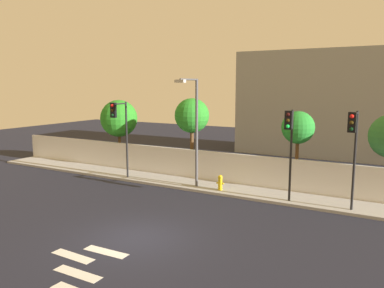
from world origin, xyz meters
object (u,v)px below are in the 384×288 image
Objects in this scene: traffic_light_center at (289,136)px; fire_hydrant at (220,182)px; roadside_tree_leftmost at (119,119)px; traffic_light_left at (120,123)px; roadside_tree_midleft at (192,116)px; traffic_light_right at (353,140)px; street_lamp_curbside at (194,124)px; roadside_tree_midright at (298,128)px.

fire_hydrant is at bearing 171.60° from traffic_light_center.
traffic_light_left is at bearing -49.22° from roadside_tree_leftmost.
roadside_tree_midleft is at bearing 49.15° from traffic_light_left.
traffic_light_right is 0.91× the size of roadside_tree_midleft.
street_lamp_curbside is 3.62m from fire_hydrant.
roadside_tree_leftmost is 13.13m from roadside_tree_midright.
traffic_light_left is at bearing -178.74° from traffic_light_center.
traffic_light_right is at bearing -3.30° from street_lamp_curbside.
roadside_tree_midright is (10.05, 3.58, -0.09)m from traffic_light_left.
roadside_tree_midright is (5.16, 2.90, -0.26)m from street_lamp_curbside.
traffic_light_right is at bearing -18.23° from roadside_tree_midleft.
roadside_tree_midleft is 1.14× the size of roadside_tree_midright.
fire_hydrant is 5.54m from roadside_tree_midleft.
roadside_tree_midleft is (-1.80, 2.90, 0.16)m from street_lamp_curbside.
traffic_light_right is (2.91, -0.05, 0.03)m from traffic_light_center.
fire_hydrant is 5.40m from roadside_tree_midright.
roadside_tree_midright is at bearing 19.59° from traffic_light_left.
roadside_tree_midleft reaches higher than roadside_tree_midright.
traffic_light_center is 0.99× the size of traffic_light_right.
street_lamp_curbside is 1.20× the size of roadside_tree_midleft.
roadside_tree_midleft is (-7.39, 3.35, 0.47)m from traffic_light_center.
traffic_light_left is 4.74m from roadside_tree_midleft.
fire_hydrant is 0.17× the size of roadside_tree_midleft.
roadside_tree_midright is at bearing 134.62° from traffic_light_right.
traffic_light_right is 4.77m from roadside_tree_midright.
street_lamp_curbside is (-5.59, 0.44, 0.31)m from traffic_light_center.
fire_hydrant is (-3.99, 0.59, -2.93)m from traffic_light_center.
street_lamp_curbside is 7.23× the size of fire_hydrant.
traffic_light_right is at bearing -5.27° from fire_hydrant.
traffic_light_center is 0.94× the size of roadside_tree_leftmost.
street_lamp_curbside reaches higher than roadside_tree_midleft.
roadside_tree_midleft reaches higher than traffic_light_center.
roadside_tree_leftmost is 1.09× the size of roadside_tree_midright.
fire_hydrant is 0.19× the size of roadside_tree_midright.
traffic_light_right is 7.54m from fire_hydrant.
traffic_light_center is at bearing 1.26° from traffic_light_left.
traffic_light_left is 1.03× the size of traffic_light_right.
roadside_tree_midleft is at bearing 121.78° from street_lamp_curbside.
street_lamp_curbside is at bearing -19.99° from roadside_tree_leftmost.
traffic_light_right is at bearing -11.63° from roadside_tree_leftmost.
roadside_tree_leftmost is at bearing 180.00° from roadside_tree_midleft.
traffic_light_left is 13.40m from traffic_light_right.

